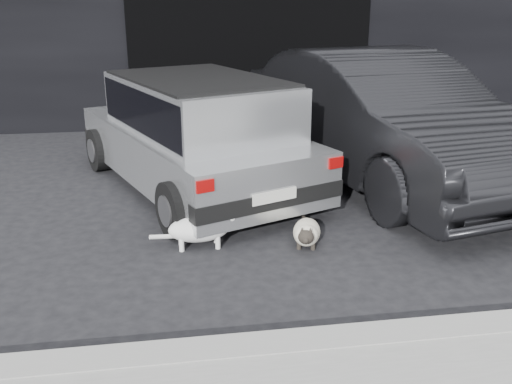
{
  "coord_description": "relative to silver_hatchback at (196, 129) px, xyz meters",
  "views": [
    {
      "loc": [
        -0.4,
        -5.59,
        2.16
      ],
      "look_at": [
        0.34,
        -0.86,
        0.5
      ],
      "focal_mm": 40.0,
      "sensor_mm": 36.0,
      "label": 1
    }
  ],
  "objects": [
    {
      "name": "ground",
      "position": [
        0.1,
        -0.79,
        -0.71
      ],
      "size": [
        80.0,
        80.0,
        0.0
      ],
      "primitive_type": "plane",
      "color": "black",
      "rests_on": "ground"
    },
    {
      "name": "garage_opening",
      "position": [
        1.1,
        3.2,
        0.59
      ],
      "size": [
        4.0,
        0.1,
        2.6
      ],
      "primitive_type": "cube",
      "color": "black",
      "rests_on": "ground"
    },
    {
      "name": "curb",
      "position": [
        1.1,
        -3.39,
        -0.65
      ],
      "size": [
        18.0,
        0.25,
        0.12
      ],
      "primitive_type": "cube",
      "color": "gray",
      "rests_on": "ground"
    },
    {
      "name": "silver_hatchback",
      "position": [
        0.0,
        0.0,
        0.0
      ],
      "size": [
        2.79,
        3.88,
        1.31
      ],
      "rotation": [
        0.0,
        0.0,
        0.38
      ],
      "color": "#B6B9BB",
      "rests_on": "ground"
    },
    {
      "name": "second_car",
      "position": [
        2.2,
        0.03,
        0.05
      ],
      "size": [
        2.59,
        4.9,
        1.54
      ],
      "primitive_type": "imported",
      "rotation": [
        0.0,
        0.0,
        0.22
      ],
      "color": "black",
      "rests_on": "ground"
    },
    {
      "name": "cat_siamese",
      "position": [
        0.89,
        -1.75,
        -0.6
      ],
      "size": [
        0.37,
        0.73,
        0.26
      ],
      "rotation": [
        0.0,
        0.0,
        2.87
      ],
      "color": "beige",
      "rests_on": "ground"
    },
    {
      "name": "cat_white",
      "position": [
        -0.04,
        -1.65,
        -0.53
      ],
      "size": [
        0.82,
        0.28,
        0.38
      ],
      "rotation": [
        0.0,
        0.0,
        -1.55
      ],
      "color": "white",
      "rests_on": "ground"
    }
  ]
}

